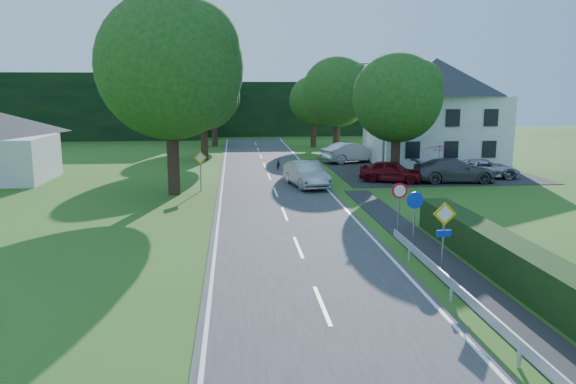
{
  "coord_description": "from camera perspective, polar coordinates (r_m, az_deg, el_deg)",
  "views": [
    {
      "loc": [
        -2.45,
        -9.14,
        6.2
      ],
      "look_at": [
        0.03,
        16.45,
        1.43
      ],
      "focal_mm": 35.0,
      "sensor_mm": 36.0,
      "label": 1
    }
  ],
  "objects": [
    {
      "name": "treeline_right",
      "position": [
        75.91,
        2.41,
        8.46
      ],
      "size": [
        30.0,
        5.0,
        7.0
      ],
      "primitive_type": "cube",
      "color": "black",
      "rests_on": "ground"
    },
    {
      "name": "parked_car_red",
      "position": [
        37.94,
        10.48,
        2.08
      ],
      "size": [
        4.53,
        3.27,
        1.43
      ],
      "primitive_type": "imported",
      "rotation": [
        0.0,
        0.0,
        1.15
      ],
      "color": "#640B12",
      "rests_on": "parking_pad"
    },
    {
      "name": "parked_car_silver_a",
      "position": [
        47.49,
        6.54,
        4.02
      ],
      "size": [
        5.46,
        3.43,
        1.7
      ],
      "primitive_type": "imported",
      "rotation": [
        0.0,
        0.0,
        1.91
      ],
      "color": "silver",
      "rests_on": "parking_pad"
    },
    {
      "name": "parked_car_grey",
      "position": [
        38.86,
        16.5,
        2.12
      ],
      "size": [
        5.48,
        2.44,
        1.56
      ],
      "primitive_type": "imported",
      "rotation": [
        0.0,
        0.0,
        1.52
      ],
      "color": "#48474C",
      "rests_on": "parking_pad"
    },
    {
      "name": "sign_priority_left",
      "position": [
        34.48,
        -8.9,
        2.91
      ],
      "size": [
        0.78,
        0.09,
        2.44
      ],
      "color": "gray",
      "rests_on": "ground"
    },
    {
      "name": "tree_main",
      "position": [
        33.33,
        -11.81,
        9.64
      ],
      "size": [
        9.4,
        9.4,
        11.64
      ],
      "primitive_type": null,
      "color": "#164414",
      "rests_on": "ground"
    },
    {
      "name": "sign_roundabout",
      "position": [
        21.7,
        12.73,
        -1.79
      ],
      "size": [
        0.64,
        0.08,
        2.37
      ],
      "color": "gray",
      "rests_on": "ground"
    },
    {
      "name": "parking_pad",
      "position": [
        44.98,
        13.28,
        2.33
      ],
      "size": [
        14.0,
        16.0,
        0.04
      ],
      "primitive_type": "cube",
      "color": "black",
      "rests_on": "ground"
    },
    {
      "name": "footpath",
      "position": [
        14.73,
        26.31,
        -15.44
      ],
      "size": [
        1.5,
        44.0,
        0.04
      ],
      "primitive_type": "cube",
      "color": "black",
      "rests_on": "ground"
    },
    {
      "name": "parasol",
      "position": [
        42.48,
        15.11,
        3.25
      ],
      "size": [
        2.42,
        2.46,
        2.12
      ],
      "primitive_type": "imported",
      "rotation": [
        0.0,
        0.0,
        -0.05
      ],
      "color": "red",
      "rests_on": "parking_pad"
    },
    {
      "name": "line_edge_left",
      "position": [
        29.8,
        -6.95,
        -1.49
      ],
      "size": [
        0.12,
        80.0,
        0.01
      ],
      "primitive_type": "cube",
      "color": "white",
      "rests_on": "road"
    },
    {
      "name": "moving_car",
      "position": [
        35.55,
        1.86,
        1.84
      ],
      "size": [
        2.57,
        5.13,
        1.61
      ],
      "primitive_type": "imported",
      "rotation": [
        0.0,
        0.0,
        0.18
      ],
      "color": "#A5A6AA",
      "rests_on": "road"
    },
    {
      "name": "tree_right_far",
      "position": [
        52.03,
        5.0,
        8.64
      ],
      "size": [
        7.4,
        7.4,
        9.09
      ],
      "primitive_type": null,
      "color": "#164414",
      "rests_on": "ground"
    },
    {
      "name": "tree_right_back",
      "position": [
        59.79,
        2.63,
        8.18
      ],
      "size": [
        6.2,
        6.2,
        7.56
      ],
      "primitive_type": null,
      "color": "#164414",
      "rests_on": "ground"
    },
    {
      "name": "line_centre",
      "position": [
        29.89,
        -0.7,
        -1.38
      ],
      "size": [
        0.12,
        80.0,
        0.01
      ],
      "primitive_type": null,
      "color": "white",
      "rests_on": "road"
    },
    {
      "name": "motorcycle",
      "position": [
        43.28,
        -0.98,
        2.91
      ],
      "size": [
        0.83,
        1.75,
        0.88
      ],
      "primitive_type": "imported",
      "rotation": [
        0.0,
        0.0,
        -0.15
      ],
      "color": "black",
      "rests_on": "road"
    },
    {
      "name": "tree_left_far",
      "position": [
        49.25,
        -8.58,
        8.17
      ],
      "size": [
        7.0,
        7.0,
        8.58
      ],
      "primitive_type": null,
      "color": "#164414",
      "rests_on": "ground"
    },
    {
      "name": "tree_right_mid",
      "position": [
        38.77,
        10.98,
        7.49
      ],
      "size": [
        7.0,
        7.0,
        8.58
      ],
      "primitive_type": null,
      "color": "#164414",
      "rests_on": "ground"
    },
    {
      "name": "tree_left_back",
      "position": [
        61.21,
        -7.52,
        8.39
      ],
      "size": [
        6.6,
        6.6,
        8.07
      ],
      "primitive_type": null,
      "color": "#164414",
      "rests_on": "ground"
    },
    {
      "name": "road",
      "position": [
        29.89,
        -0.7,
        -1.43
      ],
      "size": [
        7.0,
        80.0,
        0.04
      ],
      "primitive_type": "cube",
      "color": "#363639",
      "rests_on": "ground"
    },
    {
      "name": "parked_car_silver_b",
      "position": [
        41.35,
        19.31,
        2.27
      ],
      "size": [
        4.91,
        2.61,
        1.31
      ],
      "primitive_type": "imported",
      "rotation": [
        0.0,
        0.0,
        1.48
      ],
      "color": "#ABA9B1",
      "rests_on": "parking_pad"
    },
    {
      "name": "streetlight",
      "position": [
        40.57,
        9.59,
        7.91
      ],
      "size": [
        2.03,
        0.18,
        8.0
      ],
      "color": "gray",
      "rests_on": "ground"
    },
    {
      "name": "line_edge_right",
      "position": [
        30.33,
        5.43,
        -1.25
      ],
      "size": [
        0.12,
        80.0,
        0.01
      ],
      "primitive_type": "cube",
      "color": "white",
      "rests_on": "road"
    },
    {
      "name": "sign_speed_limit",
      "position": [
        23.54,
        11.24,
        -0.54
      ],
      "size": [
        0.64,
        0.11,
        2.37
      ],
      "color": "gray",
      "rests_on": "ground"
    },
    {
      "name": "treeline_left",
      "position": [
        75.62,
        -25.53,
        7.83
      ],
      "size": [
        44.0,
        6.0,
        8.0
      ],
      "primitive_type": "cube",
      "color": "black",
      "rests_on": "ground"
    },
    {
      "name": "house_white",
      "position": [
        48.08,
        14.63,
        8.03
      ],
      "size": [
        10.6,
        8.4,
        8.6
      ],
      "color": "silver",
      "rests_on": "ground"
    },
    {
      "name": "sign_priority_right",
      "position": [
        18.92,
        15.57,
        -3.34
      ],
      "size": [
        0.78,
        0.09,
        2.59
      ],
      "color": "gray",
      "rests_on": "ground"
    }
  ]
}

